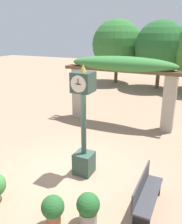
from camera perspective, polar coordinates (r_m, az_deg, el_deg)
name	(u,v)px	position (r m, az deg, el deg)	size (l,w,h in m)	color
ground_plane	(70,172)	(7.62, -5.05, -14.29)	(60.00, 60.00, 0.00)	#9E7A60
pedestal_clock	(84,126)	(6.88, -1.78, -3.48)	(0.55, 0.60, 3.33)	#2D473D
pergola	(121,73)	(10.87, 7.31, 9.32)	(5.48, 1.11, 3.14)	#A89E89
potted_plant_near_right	(88,208)	(5.69, -0.70, -22.05)	(0.53, 0.53, 0.78)	gray
potted_plant_far_left	(53,210)	(5.66, -9.14, -22.18)	(0.52, 0.52, 0.79)	#9E563D
park_bench	(146,193)	(6.20, 13.06, -18.48)	(0.42, 1.63, 0.89)	#38383D
tree_line	(160,47)	(19.09, 16.35, 14.80)	(10.67, 4.68, 5.20)	brown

